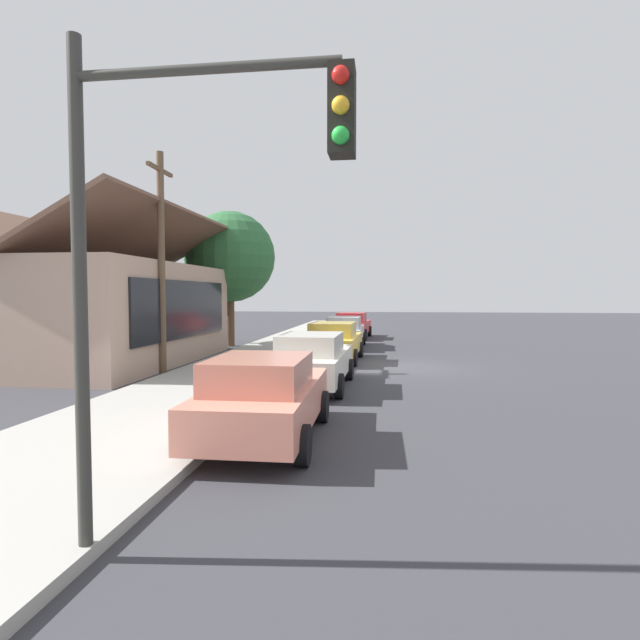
{
  "coord_description": "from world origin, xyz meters",
  "views": [
    {
      "loc": [
        -18.91,
        0.59,
        2.69
      ],
      "look_at": [
        3.03,
        3.49,
        1.58
      ],
      "focal_mm": 28.39,
      "sensor_mm": 36.0,
      "label": 1
    }
  ],
  "objects_px": {
    "car_coral": "(264,397)",
    "shade_tree": "(230,257)",
    "traffic_light_main": "(181,211)",
    "utility_pole_wooden": "(161,258)",
    "fire_hydrant_red": "(316,337)",
    "car_ivory": "(313,360)",
    "car_mustard": "(334,341)",
    "car_silver": "(345,332)",
    "car_cherry": "(352,325)"
  },
  "relations": [
    {
      "from": "car_coral",
      "to": "shade_tree",
      "type": "height_order",
      "value": "shade_tree"
    },
    {
      "from": "traffic_light_main",
      "to": "utility_pole_wooden",
      "type": "distance_m",
      "value": 13.05
    },
    {
      "from": "traffic_light_main",
      "to": "fire_hydrant_red",
      "type": "distance_m",
      "value": 21.38
    },
    {
      "from": "car_ivory",
      "to": "shade_tree",
      "type": "height_order",
      "value": "shade_tree"
    },
    {
      "from": "car_mustard",
      "to": "fire_hydrant_red",
      "type": "xyz_separation_m",
      "value": [
        5.57,
        1.51,
        -0.32
      ]
    },
    {
      "from": "car_silver",
      "to": "utility_pole_wooden",
      "type": "xyz_separation_m",
      "value": [
        -9.06,
        5.5,
        3.11
      ]
    },
    {
      "from": "car_ivory",
      "to": "utility_pole_wooden",
      "type": "relative_size",
      "value": 0.64
    },
    {
      "from": "shade_tree",
      "to": "fire_hydrant_red",
      "type": "bearing_deg",
      "value": -86.51
    },
    {
      "from": "car_coral",
      "to": "car_cherry",
      "type": "distance_m",
      "value": 22.2
    },
    {
      "from": "car_coral",
      "to": "car_cherry",
      "type": "xyz_separation_m",
      "value": [
        22.2,
        -0.12,
        0.0
      ]
    },
    {
      "from": "car_mustard",
      "to": "car_silver",
      "type": "relative_size",
      "value": 0.95
    },
    {
      "from": "car_coral",
      "to": "fire_hydrant_red",
      "type": "bearing_deg",
      "value": 3.96
    },
    {
      "from": "car_silver",
      "to": "car_cherry",
      "type": "distance_m",
      "value": 5.72
    },
    {
      "from": "traffic_light_main",
      "to": "shade_tree",
      "type": "bearing_deg",
      "value": 16.44
    },
    {
      "from": "car_silver",
      "to": "traffic_light_main",
      "type": "bearing_deg",
      "value": -179.96
    },
    {
      "from": "car_coral",
      "to": "car_mustard",
      "type": "distance_m",
      "value": 11.2
    },
    {
      "from": "car_coral",
      "to": "traffic_light_main",
      "type": "xyz_separation_m",
      "value": [
        -4.33,
        -0.27,
        2.68
      ]
    },
    {
      "from": "car_silver",
      "to": "traffic_light_main",
      "type": "distance_m",
      "value": 20.98
    },
    {
      "from": "car_silver",
      "to": "shade_tree",
      "type": "xyz_separation_m",
      "value": [
        0.02,
        5.98,
        3.81
      ]
    },
    {
      "from": "shade_tree",
      "to": "fire_hydrant_red",
      "type": "distance_m",
      "value": 6.1
    },
    {
      "from": "car_cherry",
      "to": "utility_pole_wooden",
      "type": "bearing_deg",
      "value": 162.97
    },
    {
      "from": "car_ivory",
      "to": "shade_tree",
      "type": "distance_m",
      "value": 13.25
    },
    {
      "from": "traffic_light_main",
      "to": "car_ivory",
      "type": "bearing_deg",
      "value": 0.86
    },
    {
      "from": "car_cherry",
      "to": "fire_hydrant_red",
      "type": "bearing_deg",
      "value": 167.89
    },
    {
      "from": "car_cherry",
      "to": "traffic_light_main",
      "type": "relative_size",
      "value": 0.95
    },
    {
      "from": "car_cherry",
      "to": "utility_pole_wooden",
      "type": "relative_size",
      "value": 0.66
    },
    {
      "from": "car_cherry",
      "to": "traffic_light_main",
      "type": "bearing_deg",
      "value": -176.26
    },
    {
      "from": "car_mustard",
      "to": "traffic_light_main",
      "type": "xyz_separation_m",
      "value": [
        -15.53,
        -0.15,
        2.68
      ]
    },
    {
      "from": "traffic_light_main",
      "to": "car_silver",
      "type": "bearing_deg",
      "value": 0.45
    },
    {
      "from": "car_mustard",
      "to": "shade_tree",
      "type": "height_order",
      "value": "shade_tree"
    },
    {
      "from": "car_cherry",
      "to": "shade_tree",
      "type": "relative_size",
      "value": 0.7
    },
    {
      "from": "car_silver",
      "to": "car_mustard",
      "type": "bearing_deg",
      "value": 179.76
    },
    {
      "from": "car_silver",
      "to": "car_ivory",
      "type": "bearing_deg",
      "value": 179.68
    },
    {
      "from": "car_mustard",
      "to": "shade_tree",
      "type": "distance_m",
      "value": 8.86
    },
    {
      "from": "car_mustard",
      "to": "car_silver",
      "type": "bearing_deg",
      "value": 2.03
    },
    {
      "from": "traffic_light_main",
      "to": "fire_hydrant_red",
      "type": "xyz_separation_m",
      "value": [
        21.1,
        1.66,
        -2.99
      ]
    },
    {
      "from": "car_mustard",
      "to": "utility_pole_wooden",
      "type": "xyz_separation_m",
      "value": [
        -3.78,
        5.51,
        3.11
      ]
    },
    {
      "from": "car_ivory",
      "to": "fire_hydrant_red",
      "type": "xyz_separation_m",
      "value": [
        11.46,
        1.51,
        -0.32
      ]
    },
    {
      "from": "shade_tree",
      "to": "traffic_light_main",
      "type": "xyz_separation_m",
      "value": [
        -20.83,
        -6.14,
        -1.14
      ]
    },
    {
      "from": "car_silver",
      "to": "car_cherry",
      "type": "height_order",
      "value": "same"
    },
    {
      "from": "car_coral",
      "to": "car_ivory",
      "type": "relative_size",
      "value": 0.93
    },
    {
      "from": "car_cherry",
      "to": "car_silver",
      "type": "bearing_deg",
      "value": -176.69
    },
    {
      "from": "car_mustard",
      "to": "utility_pole_wooden",
      "type": "height_order",
      "value": "utility_pole_wooden"
    },
    {
      "from": "shade_tree",
      "to": "fire_hydrant_red",
      "type": "relative_size",
      "value": 9.85
    },
    {
      "from": "car_mustard",
      "to": "utility_pole_wooden",
      "type": "distance_m",
      "value": 7.37
    },
    {
      "from": "car_ivory",
      "to": "car_mustard",
      "type": "distance_m",
      "value": 5.89
    },
    {
      "from": "fire_hydrant_red",
      "to": "utility_pole_wooden",
      "type": "bearing_deg",
      "value": 156.83
    },
    {
      "from": "fire_hydrant_red",
      "to": "car_silver",
      "type": "bearing_deg",
      "value": -100.98
    },
    {
      "from": "car_mustard",
      "to": "car_cherry",
      "type": "relative_size",
      "value": 0.93
    },
    {
      "from": "car_ivory",
      "to": "utility_pole_wooden",
      "type": "xyz_separation_m",
      "value": [
        2.11,
        5.51,
        3.11
      ]
    }
  ]
}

